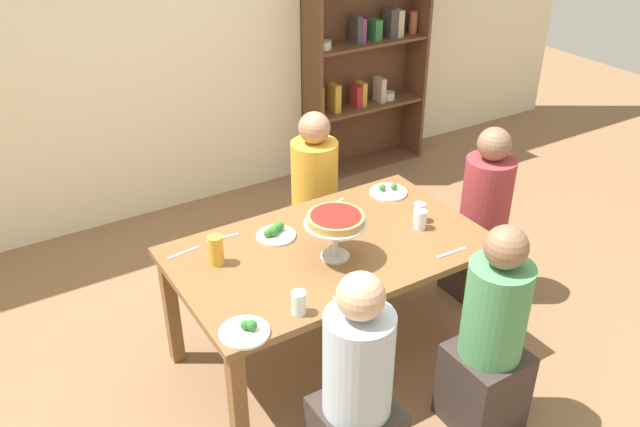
{
  "coord_description": "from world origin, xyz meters",
  "views": [
    {
      "loc": [
        -1.58,
        -2.47,
        2.63
      ],
      "look_at": [
        0.0,
        0.1,
        0.89
      ],
      "focal_mm": 37.32,
      "sensor_mm": 36.0,
      "label": 1
    }
  ],
  "objects_px": {
    "diner_near_right": "(490,345)",
    "salad_plate_near_diner": "(276,233)",
    "cutlery_fork_near": "(351,294)",
    "diner_head_east": "(483,226)",
    "beer_glass_amber_tall": "(216,250)",
    "water_glass_clear_near": "(419,212)",
    "diner_near_left": "(357,400)",
    "deep_dish_pizza_stand": "(336,222)",
    "dining_table": "(330,260)",
    "bookshelf": "(365,37)",
    "cutlery_spare_fork": "(222,238)",
    "cutlery_knife_near": "(184,252)",
    "cutlery_knife_far": "(451,253)",
    "diner_far_right": "(315,207)",
    "water_glass_clear_far": "(420,220)",
    "salad_plate_far_diner": "(245,331)",
    "water_glass_clear_spare": "(299,303)",
    "salad_plate_spare": "(388,191)",
    "cutlery_fork_far": "(334,204)"
  },
  "relations": [
    {
      "from": "cutlery_knife_near",
      "to": "cutlery_knife_far",
      "type": "distance_m",
      "value": 1.38
    },
    {
      "from": "dining_table",
      "to": "cutlery_fork_far",
      "type": "relative_size",
      "value": 9.08
    },
    {
      "from": "water_glass_clear_far",
      "to": "cutlery_knife_near",
      "type": "distance_m",
      "value": 1.28
    },
    {
      "from": "salad_plate_spare",
      "to": "cutlery_knife_far",
      "type": "xyz_separation_m",
      "value": [
        -0.11,
        -0.7,
        -0.01
      ]
    },
    {
      "from": "diner_far_right",
      "to": "cutlery_knife_far",
      "type": "height_order",
      "value": "diner_far_right"
    },
    {
      "from": "water_glass_clear_spare",
      "to": "deep_dish_pizza_stand",
      "type": "bearing_deg",
      "value": 37.65
    },
    {
      "from": "cutlery_spare_fork",
      "to": "salad_plate_near_diner",
      "type": "bearing_deg",
      "value": 157.91
    },
    {
      "from": "dining_table",
      "to": "diner_head_east",
      "type": "xyz_separation_m",
      "value": [
        1.14,
        0.02,
        -0.16
      ]
    },
    {
      "from": "beer_glass_amber_tall",
      "to": "cutlery_knife_far",
      "type": "bearing_deg",
      "value": -27.06
    },
    {
      "from": "diner_near_left",
      "to": "deep_dish_pizza_stand",
      "type": "distance_m",
      "value": 0.87
    },
    {
      "from": "dining_table",
      "to": "water_glass_clear_far",
      "type": "xyz_separation_m",
      "value": [
        0.52,
        -0.1,
        0.14
      ]
    },
    {
      "from": "diner_near_right",
      "to": "deep_dish_pizza_stand",
      "type": "height_order",
      "value": "diner_near_right"
    },
    {
      "from": "diner_near_right",
      "to": "salad_plate_near_diner",
      "type": "height_order",
      "value": "diner_near_right"
    },
    {
      "from": "deep_dish_pizza_stand",
      "to": "cutlery_fork_far",
      "type": "relative_size",
      "value": 1.77
    },
    {
      "from": "diner_near_left",
      "to": "diner_near_right",
      "type": "height_order",
      "value": "same"
    },
    {
      "from": "salad_plate_near_diner",
      "to": "water_glass_clear_near",
      "type": "height_order",
      "value": "water_glass_clear_near"
    },
    {
      "from": "cutlery_knife_near",
      "to": "cutlery_fork_far",
      "type": "distance_m",
      "value": 0.94
    },
    {
      "from": "deep_dish_pizza_stand",
      "to": "cutlery_spare_fork",
      "type": "height_order",
      "value": "deep_dish_pizza_stand"
    },
    {
      "from": "salad_plate_far_diner",
      "to": "beer_glass_amber_tall",
      "type": "relative_size",
      "value": 1.41
    },
    {
      "from": "deep_dish_pizza_stand",
      "to": "cutlery_knife_far",
      "type": "distance_m",
      "value": 0.64
    },
    {
      "from": "dining_table",
      "to": "diner_head_east",
      "type": "distance_m",
      "value": 1.15
    },
    {
      "from": "salad_plate_far_diner",
      "to": "cutlery_knife_far",
      "type": "bearing_deg",
      "value": 0.71
    },
    {
      "from": "water_glass_clear_spare",
      "to": "diner_head_east",
      "type": "bearing_deg",
      "value": 15.02
    },
    {
      "from": "salad_plate_near_diner",
      "to": "cutlery_fork_near",
      "type": "distance_m",
      "value": 0.64
    },
    {
      "from": "salad_plate_near_diner",
      "to": "cutlery_spare_fork",
      "type": "bearing_deg",
      "value": 152.19
    },
    {
      "from": "diner_head_east",
      "to": "salad_plate_far_diner",
      "type": "xyz_separation_m",
      "value": [
        -1.82,
        -0.42,
        0.26
      ]
    },
    {
      "from": "salad_plate_far_diner",
      "to": "salad_plate_spare",
      "type": "height_order",
      "value": "salad_plate_far_diner"
    },
    {
      "from": "diner_near_right",
      "to": "salad_plate_near_diner",
      "type": "bearing_deg",
      "value": 29.18
    },
    {
      "from": "diner_near_left",
      "to": "cutlery_knife_far",
      "type": "distance_m",
      "value": 0.97
    },
    {
      "from": "diner_head_east",
      "to": "deep_dish_pizza_stand",
      "type": "height_order",
      "value": "diner_head_east"
    },
    {
      "from": "bookshelf",
      "to": "diner_near_right",
      "type": "distance_m",
      "value": 3.15
    },
    {
      "from": "bookshelf",
      "to": "cutlery_knife_far",
      "type": "distance_m",
      "value": 2.68
    },
    {
      "from": "salad_plate_spare",
      "to": "cutlery_spare_fork",
      "type": "distance_m",
      "value": 1.06
    },
    {
      "from": "diner_far_right",
      "to": "cutlery_fork_far",
      "type": "height_order",
      "value": "diner_far_right"
    },
    {
      "from": "beer_glass_amber_tall",
      "to": "water_glass_clear_near",
      "type": "relative_size",
      "value": 1.44
    },
    {
      "from": "diner_near_left",
      "to": "water_glass_clear_spare",
      "type": "distance_m",
      "value": 0.49
    },
    {
      "from": "water_glass_clear_near",
      "to": "water_glass_clear_spare",
      "type": "relative_size",
      "value": 0.97
    },
    {
      "from": "diner_near_left",
      "to": "diner_head_east",
      "type": "height_order",
      "value": "same"
    },
    {
      "from": "diner_head_east",
      "to": "salad_plate_near_diner",
      "type": "bearing_deg",
      "value": -9.15
    },
    {
      "from": "dining_table",
      "to": "bookshelf",
      "type": "bearing_deg",
      "value": 51.26
    },
    {
      "from": "diner_far_right",
      "to": "water_glass_clear_far",
      "type": "bearing_deg",
      "value": 9.15
    },
    {
      "from": "dining_table",
      "to": "cutlery_fork_near",
      "type": "height_order",
      "value": "cutlery_fork_near"
    },
    {
      "from": "diner_near_left",
      "to": "water_glass_clear_near",
      "type": "height_order",
      "value": "diner_near_left"
    },
    {
      "from": "deep_dish_pizza_stand",
      "to": "water_glass_clear_near",
      "type": "bearing_deg",
      "value": 5.84
    },
    {
      "from": "salad_plate_far_diner",
      "to": "cutlery_knife_near",
      "type": "xyz_separation_m",
      "value": [
        0.01,
        0.74,
        -0.01
      ]
    },
    {
      "from": "cutlery_fork_near",
      "to": "diner_head_east",
      "type": "bearing_deg",
      "value": 27.32
    },
    {
      "from": "dining_table",
      "to": "cutlery_spare_fork",
      "type": "relative_size",
      "value": 9.08
    },
    {
      "from": "dining_table",
      "to": "water_glass_clear_near",
      "type": "distance_m",
      "value": 0.58
    },
    {
      "from": "salad_plate_spare",
      "to": "water_glass_clear_near",
      "type": "distance_m",
      "value": 0.36
    },
    {
      "from": "water_glass_clear_far",
      "to": "water_glass_clear_spare",
      "type": "height_order",
      "value": "water_glass_clear_spare"
    }
  ]
}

